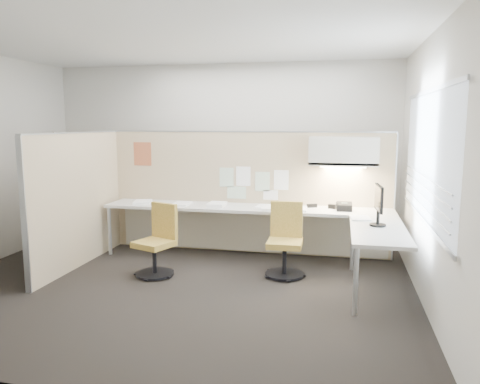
% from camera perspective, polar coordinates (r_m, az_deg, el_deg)
% --- Properties ---
extents(floor, '(5.50, 4.50, 0.01)m').
position_cam_1_polar(floor, '(5.66, -7.99, -11.16)').
color(floor, black).
rests_on(floor, ground).
extents(ceiling, '(5.50, 4.50, 0.01)m').
position_cam_1_polar(ceiling, '(5.41, -8.64, 18.13)').
color(ceiling, white).
rests_on(ceiling, wall_back).
extents(wall_back, '(5.50, 0.02, 2.80)m').
position_cam_1_polar(wall_back, '(7.50, -2.27, 4.73)').
color(wall_back, beige).
rests_on(wall_back, ground).
extents(wall_front, '(5.50, 0.02, 2.80)m').
position_cam_1_polar(wall_front, '(3.36, -21.83, -0.52)').
color(wall_front, beige).
rests_on(wall_front, ground).
extents(wall_right, '(0.02, 4.50, 2.80)m').
position_cam_1_polar(wall_right, '(5.09, 22.11, 2.34)').
color(wall_right, beige).
rests_on(wall_right, ground).
extents(window_pane, '(0.01, 2.80, 1.30)m').
position_cam_1_polar(window_pane, '(5.08, 21.92, 4.04)').
color(window_pane, '#ACB8C8').
rests_on(window_pane, wall_right).
extents(partition_back, '(4.10, 0.06, 1.75)m').
position_cam_1_polar(partition_back, '(6.80, 0.88, -0.10)').
color(partition_back, tan).
rests_on(partition_back, floor).
extents(partition_left, '(0.06, 2.20, 1.75)m').
position_cam_1_polar(partition_left, '(6.52, -19.08, -0.93)').
color(partition_left, tan).
rests_on(partition_left, floor).
extents(desk, '(4.00, 2.07, 0.73)m').
position_cam_1_polar(desk, '(6.32, 3.41, -3.28)').
color(desk, beige).
rests_on(desk, floor).
extents(overhead_bin, '(0.90, 0.36, 0.38)m').
position_cam_1_polar(overhead_bin, '(6.39, 12.50, 4.88)').
color(overhead_bin, beige).
rests_on(overhead_bin, partition_back).
extents(task_light_strip, '(0.60, 0.06, 0.02)m').
position_cam_1_polar(task_light_strip, '(6.41, 12.44, 3.01)').
color(task_light_strip, '#FFEABF').
rests_on(task_light_strip, overhead_bin).
extents(pinned_papers, '(1.01, 0.00, 0.47)m').
position_cam_1_polar(pinned_papers, '(6.73, 1.49, 1.17)').
color(pinned_papers, '#8CBF8C').
rests_on(pinned_papers, partition_back).
extents(poster, '(0.28, 0.00, 0.35)m').
position_cam_1_polar(poster, '(7.20, -11.80, 4.56)').
color(poster, orange).
rests_on(poster, partition_back).
extents(chair_left, '(0.53, 0.54, 0.88)m').
position_cam_1_polar(chair_left, '(5.93, -10.00, -6.10)').
color(chair_left, black).
rests_on(chair_left, floor).
extents(chair_right, '(0.47, 0.47, 0.90)m').
position_cam_1_polar(chair_right, '(5.85, 5.53, -6.11)').
color(chair_right, black).
rests_on(chair_right, floor).
extents(monitor, '(0.18, 0.44, 0.46)m').
position_cam_1_polar(monitor, '(5.47, 16.55, -1.26)').
color(monitor, black).
rests_on(monitor, desk).
extents(phone, '(0.21, 0.21, 0.12)m').
position_cam_1_polar(phone, '(6.36, 12.55, -1.76)').
color(phone, black).
rests_on(phone, desk).
extents(stapler, '(0.14, 0.09, 0.05)m').
position_cam_1_polar(stapler, '(6.51, 8.77, -1.66)').
color(stapler, black).
rests_on(stapler, desk).
extents(tape_dispenser, '(0.11, 0.09, 0.06)m').
position_cam_1_polar(tape_dispenser, '(6.47, 11.17, -1.74)').
color(tape_dispenser, black).
rests_on(tape_dispenser, desk).
extents(coat_hook, '(0.18, 0.47, 1.41)m').
position_cam_1_polar(coat_hook, '(6.03, -22.83, 3.26)').
color(coat_hook, silver).
rests_on(coat_hook, partition_left).
extents(paper_stack_0, '(0.30, 0.35, 0.04)m').
position_cam_1_polar(paper_stack_0, '(6.92, -11.78, -1.20)').
color(paper_stack_0, white).
rests_on(paper_stack_0, desk).
extents(paper_stack_1, '(0.24, 0.31, 0.02)m').
position_cam_1_polar(paper_stack_1, '(6.72, -7.06, -1.42)').
color(paper_stack_1, white).
rests_on(paper_stack_1, desk).
extents(paper_stack_2, '(0.23, 0.30, 0.05)m').
position_cam_1_polar(paper_stack_2, '(6.53, -2.83, -1.53)').
color(paper_stack_2, white).
rests_on(paper_stack_2, desk).
extents(paper_stack_3, '(0.26, 0.32, 0.01)m').
position_cam_1_polar(paper_stack_3, '(6.48, 3.07, -1.77)').
color(paper_stack_3, white).
rests_on(paper_stack_3, desk).
extents(paper_stack_4, '(0.24, 0.31, 0.02)m').
position_cam_1_polar(paper_stack_4, '(6.30, 7.12, -2.08)').
color(paper_stack_4, white).
rests_on(paper_stack_4, desk).
extents(paper_stack_5, '(0.26, 0.33, 0.02)m').
position_cam_1_polar(paper_stack_5, '(5.87, 14.43, -3.10)').
color(paper_stack_5, white).
rests_on(paper_stack_5, desk).
extents(paper_stack_6, '(0.25, 0.31, 0.03)m').
position_cam_1_polar(paper_stack_6, '(6.32, 3.75, -1.96)').
color(paper_stack_6, white).
rests_on(paper_stack_6, desk).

